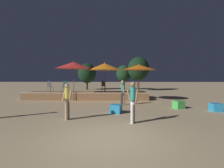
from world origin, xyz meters
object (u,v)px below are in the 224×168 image
Objects in this scene: frisbee_disc at (129,112)px; patio_umbrella_2 at (139,67)px; patio_umbrella_0 at (74,65)px; person_2 at (133,101)px; background_tree_2 at (87,73)px; cube_seat_2 at (116,109)px; bistro_chair_1 at (50,85)px; person_3 at (123,92)px; bistro_chair_0 at (104,85)px; patio_umbrella_1 at (105,67)px; person_1 at (67,100)px; bistro_chair_2 at (65,85)px; background_tree_1 at (138,69)px; cube_seat_0 at (179,105)px; background_tree_0 at (124,74)px; cube_seat_1 at (216,107)px.

patio_umbrella_2 is at bearing 76.13° from frisbee_disc.
patio_umbrella_0 is 13.35× the size of frisbee_disc.
background_tree_2 is at bearing -141.43° from person_2.
cube_seat_2 is 7.79m from bistro_chair_1.
person_3 is 1.88× the size of bistro_chair_0.
person_1 is (-1.28, -6.61, -1.89)m from patio_umbrella_1.
bistro_chair_2 is 12.43m from background_tree_1.
person_2 is at bearing -75.19° from background_tree_2.
bistro_chair_1 is 8.17m from frisbee_disc.
patio_umbrella_1 is 1.05× the size of patio_umbrella_2.
patio_umbrella_1 is at bearing 2.24° from person_1.
cube_seat_2 is at bearing -160.13° from cube_seat_0.
patio_umbrella_0 is 6.52m from person_1.
bistro_chair_1 is 0.24× the size of background_tree_0.
cube_seat_1 is at bearing -55.88° from bistro_chair_0.
patio_umbrella_0 is 6.28m from cube_seat_2.
bistro_chair_0 is (-4.92, 5.12, 0.97)m from cube_seat_0.
background_tree_0 is at bearing 134.47° from background_tree_1.
bistro_chair_2 is at bearing 134.43° from frisbee_disc.
background_tree_2 reaches higher than patio_umbrella_0.
bistro_chair_1 is 0.23× the size of background_tree_2.
person_3 is at bearing 96.56° from frisbee_disc.
person_3 is at bearing -28.22° from patio_umbrella_0.
background_tree_1 is (-0.65, 13.77, 2.81)m from cube_seat_0.
background_tree_1 reaches higher than bistro_chair_1.
cube_seat_0 is 4.69m from person_2.
patio_umbrella_2 is 4.29× the size of cube_seat_0.
frisbee_disc is (1.63, -4.85, -2.74)m from patio_umbrella_1.
person_2 is at bearing 150.60° from bistro_chair_1.
cube_seat_2 is 2.87× the size of frisbee_disc.
patio_umbrella_1 is 3.46× the size of bistro_chair_0.
patio_umbrella_2 is 1.72× the size of person_2.
patio_umbrella_0 is 12.40m from background_tree_1.
background_tree_1 reaches higher than frisbee_disc.
person_1 is at bearing -145.76° from cube_seat_2.
patio_umbrella_1 is (2.45, 0.50, -0.09)m from patio_umbrella_0.
cube_seat_0 is at bearing -40.31° from person_3.
bistro_chair_2 is at bearing 175.33° from patio_umbrella_1.
background_tree_2 is (-4.28, 16.74, 2.23)m from cube_seat_2.
patio_umbrella_2 is 0.76× the size of background_tree_2.
person_2 is at bearing -132.32° from cube_seat_0.
background_tree_2 reaches higher than person_1.
bistro_chair_0 is at bearing 30.21° from bistro_chair_2.
bistro_chair_1 is 0.19× the size of background_tree_1.
patio_umbrella_1 is at bearing -73.86° from background_tree_2.
cube_seat_2 is (0.92, -5.11, -2.53)m from patio_umbrella_1.
patio_umbrella_0 reaches higher than person_1.
cube_seat_0 is 2.91× the size of frisbee_disc.
background_tree_0 reaches higher than person_3.
patio_umbrella_2 is at bearing -87.24° from background_tree_0.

